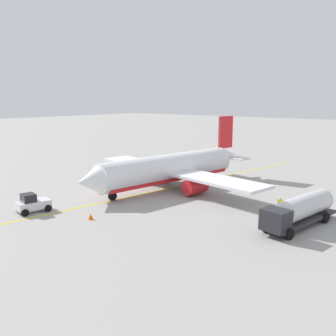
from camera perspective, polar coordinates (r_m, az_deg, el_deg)
The scene contains 7 objects.
ground_plane at distance 52.22m, azimuth 0.00°, elevation -3.23°, with size 400.00×400.00×0.00m, color #9E9B96.
airplane at distance 51.90m, azimuth 0.37°, elevation -0.15°, with size 29.77×30.95×9.97m.
fuel_tanker at distance 38.88m, azimuth 20.13°, elevation -6.24°, with size 11.19×4.44×3.15m.
pushback_tug at distance 44.08m, azimuth -20.64°, elevation -5.26°, with size 3.93×2.93×2.20m.
refueling_worker at distance 43.13m, azimuth 17.27°, elevation -5.66°, with size 0.57×0.43×1.71m.
safety_cone_nose at distance 39.90m, azimuth -12.13°, elevation -7.50°, with size 0.57×0.57×0.64m, color #F2590F.
taxi_line_marking at distance 52.22m, azimuth 0.00°, elevation -3.23°, with size 67.45×0.30×0.01m, color yellow.
Camera 1 is at (39.46, 31.75, 12.72)m, focal length 38.60 mm.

